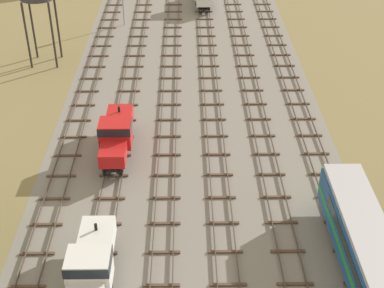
% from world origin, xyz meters
% --- Properties ---
extents(ground_plane, '(480.00, 480.00, 0.00)m').
position_xyz_m(ground_plane, '(0.00, 56.00, 0.00)').
color(ground_plane, olive).
extents(ballast_bed, '(25.57, 176.00, 0.01)m').
position_xyz_m(ballast_bed, '(0.00, 56.00, 0.00)').
color(ballast_bed, gray).
rests_on(ballast_bed, ground).
extents(track_far_left, '(2.40, 126.00, 0.29)m').
position_xyz_m(track_far_left, '(-10.78, 57.00, 0.14)').
color(track_far_left, '#47382D').
rests_on(track_far_left, ground).
extents(track_left, '(2.40, 126.00, 0.29)m').
position_xyz_m(track_left, '(-6.47, 57.00, 0.14)').
color(track_left, '#47382D').
rests_on(track_left, ground).
extents(track_centre_left, '(2.40, 126.00, 0.29)m').
position_xyz_m(track_centre_left, '(-2.16, 57.00, 0.14)').
color(track_centre_left, '#47382D').
rests_on(track_centre_left, ground).
extents(track_centre, '(2.40, 126.00, 0.29)m').
position_xyz_m(track_centre, '(2.16, 57.00, 0.14)').
color(track_centre, '#47382D').
rests_on(track_centre, ground).
extents(track_centre_right, '(2.40, 126.00, 0.29)m').
position_xyz_m(track_centre_right, '(6.47, 57.00, 0.14)').
color(track_centre_right, '#47382D').
rests_on(track_centre_right, ground).
extents(track_right, '(2.40, 126.00, 0.29)m').
position_xyz_m(track_right, '(10.78, 57.00, 0.14)').
color(track_right, '#47382D').
rests_on(track_right, ground).
extents(diesel_railcar_right_nearest, '(2.96, 20.50, 3.80)m').
position_xyz_m(diesel_railcar_right_nearest, '(10.78, 23.22, 2.60)').
color(diesel_railcar_right_nearest, '#194C8C').
rests_on(diesel_railcar_right_nearest, ground).
extents(shunter_loco_left_near, '(2.74, 8.46, 3.10)m').
position_xyz_m(shunter_loco_left_near, '(-6.47, 25.26, 2.01)').
color(shunter_loco_left_near, white).
rests_on(shunter_loco_left_near, ground).
extents(shunter_loco_left_mid, '(2.74, 8.46, 3.10)m').
position_xyz_m(shunter_loco_left_mid, '(-6.47, 40.96, 2.01)').
color(shunter_loco_left_mid, red).
rests_on(shunter_loco_left_mid, ground).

